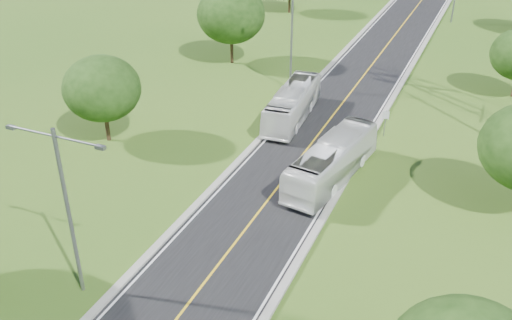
# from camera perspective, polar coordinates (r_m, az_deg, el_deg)

# --- Properties ---
(ground) EXTENTS (260.00, 260.00, 0.00)m
(ground) POSITION_cam_1_polar(r_m,az_deg,el_deg) (71.17, 12.36, 10.33)
(ground) COLOR #305718
(ground) RESTS_ON ground
(road) EXTENTS (8.00, 150.00, 0.06)m
(road) POSITION_cam_1_polar(r_m,az_deg,el_deg) (76.81, 13.36, 11.59)
(road) COLOR black
(road) RESTS_ON ground
(curb_left) EXTENTS (0.50, 150.00, 0.22)m
(curb_left) POSITION_cam_1_polar(r_m,az_deg,el_deg) (77.60, 10.24, 12.14)
(curb_left) COLOR gray
(curb_left) RESTS_ON ground
(curb_right) EXTENTS (0.50, 150.00, 0.22)m
(curb_right) POSITION_cam_1_polar(r_m,az_deg,el_deg) (76.20, 16.53, 11.11)
(curb_right) COLOR gray
(curb_right) RESTS_ON ground
(speed_limit_sign) EXTENTS (0.55, 0.09, 2.40)m
(speed_limit_sign) POSITION_cam_1_polar(r_m,az_deg,el_deg) (49.47, 12.82, 4.00)
(speed_limit_sign) COLOR slate
(speed_limit_sign) RESTS_ON ground
(streetlight_near_left) EXTENTS (5.90, 0.25, 10.00)m
(streetlight_near_left) POSITION_cam_1_polar(r_m,az_deg,el_deg) (30.71, -18.45, -3.83)
(streetlight_near_left) COLOR slate
(streetlight_near_left) RESTS_ON ground
(streetlight_mid_left) EXTENTS (5.90, 0.25, 10.00)m
(streetlight_mid_left) POSITION_cam_1_polar(r_m,az_deg,el_deg) (57.08, 3.59, 12.66)
(streetlight_mid_left) COLOR slate
(streetlight_mid_left) RESTS_ON ground
(tree_lb) EXTENTS (6.30, 6.30, 7.33)m
(tree_lb) POSITION_cam_1_polar(r_m,az_deg,el_deg) (48.06, -15.15, 6.92)
(tree_lb) COLOR black
(tree_lb) RESTS_ON ground
(tree_lc) EXTENTS (7.56, 7.56, 8.79)m
(tree_lc) POSITION_cam_1_polar(r_m,az_deg,el_deg) (65.02, -2.51, 14.35)
(tree_lc) COLOR black
(tree_lc) RESTS_ON ground
(bus_outbound) EXTENTS (4.24, 11.47, 3.12)m
(bus_outbound) POSITION_cam_1_polar(r_m,az_deg,el_deg) (42.06, 7.62, -0.08)
(bus_outbound) COLOR white
(bus_outbound) RESTS_ON road
(bus_inbound) EXTENTS (3.37, 11.04, 3.03)m
(bus_inbound) POSITION_cam_1_polar(r_m,az_deg,el_deg) (51.49, 3.67, 5.66)
(bus_inbound) COLOR white
(bus_inbound) RESTS_ON road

